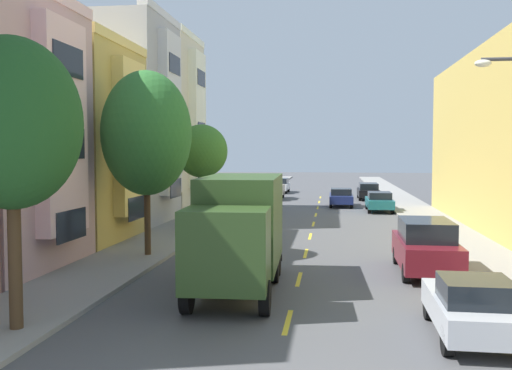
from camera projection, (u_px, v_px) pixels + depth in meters
ground_plane at (315, 218)px, 37.60m from camera, size 160.00×160.00×0.00m
sidewalk_left at (202, 219)px, 36.55m from camera, size 3.20×120.00×0.14m
sidewalk_right at (432, 223)px, 34.68m from camera, size 3.20×120.00×0.14m
lane_centerline_dashes at (312, 230)px, 32.15m from camera, size 0.14×47.20×0.01m
townhouse_third_mustard at (23, 145)px, 28.06m from camera, size 11.10×6.73×9.73m
townhouse_fourth_dove_grey at (78, 123)px, 34.88m from camera, size 11.81×6.73×12.57m
townhouse_fifth_cream at (108, 127)px, 41.85m from camera, size 13.63×6.73×12.64m
street_tree_nearest at (12, 124)px, 13.58m from camera, size 3.28×3.28×6.97m
street_tree_second at (147, 133)px, 23.42m from camera, size 3.67×3.67×7.52m
street_tree_third at (202, 151)px, 33.31m from camera, size 3.00×3.00×5.79m
delivery_box_truck at (239, 227)px, 18.27m from camera, size 2.63×7.17×3.57m
parked_wagon_black at (368, 191)px, 51.99m from camera, size 1.82×4.70×1.50m
parked_suv_champagne at (271, 188)px, 52.40m from camera, size 2.09×4.86×1.93m
parked_suv_sky at (226, 215)px, 30.56m from camera, size 2.01×4.83×1.93m
parked_sedan_teal at (379, 201)px, 41.72m from camera, size 1.82×4.51×1.43m
parked_hatchback_silver at (472, 307)px, 13.48m from camera, size 1.80×4.03×1.50m
parked_sedan_forest at (253, 203)px, 40.20m from camera, size 1.82×4.51×1.43m
parked_suv_burgundy at (426, 246)px, 20.68m from camera, size 2.00×4.82×1.93m
parked_wagon_white at (280, 185)px, 60.60m from camera, size 1.86×4.71×1.50m
moving_navy_sedan at (341, 197)px, 45.61m from camera, size 1.80×4.50×1.43m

